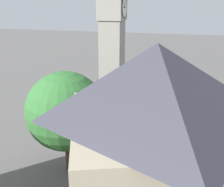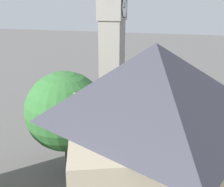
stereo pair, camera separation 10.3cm
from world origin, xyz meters
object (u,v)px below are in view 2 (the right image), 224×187
car_black_far (153,96)px  car_white_side (154,138)px  car_blue_kerb (109,97)px  pedestrian (186,103)px  tree (65,111)px  car_silver_kerb (57,109)px  car_green_alley (134,86)px  clock_tower (112,17)px  building_terrace_right (150,166)px

car_black_far → car_white_side: bearing=9.4°
car_blue_kerb → car_black_far: bearing=110.1°
pedestrian → tree: tree is taller
pedestrian → car_silver_kerb: bearing=-68.2°
pedestrian → car_green_alley: bearing=-126.1°
car_black_far → pedestrian: pedestrian is taller
car_silver_kerb → car_black_far: same height
clock_tower → pedestrian: 14.98m
car_silver_kerb → car_white_side: size_ratio=1.04×
car_white_side → building_terrace_right: size_ratio=0.37×
car_white_side → tree: 9.67m
clock_tower → tree: size_ratio=2.43×
car_white_side → building_terrace_right: (12.72, 1.57, 5.14)m
clock_tower → car_green_alley: (-13.07, -0.51, -10.99)m
car_green_alley → pedestrian: pedestrian is taller
building_terrace_right → car_green_alley: bearing=-165.9°
clock_tower → car_white_side: clock_tower is taller
clock_tower → building_terrace_right: (15.97, 6.76, -5.85)m
car_blue_kerb → car_green_alley: 6.16m
clock_tower → car_green_alley: 17.08m
car_green_alley → tree: 22.82m
car_white_side → pedestrian: bearing=166.7°
car_black_far → car_green_alley: (-3.65, -3.61, 0.00)m
clock_tower → building_terrace_right: clock_tower is taller
tree → building_terrace_right: size_ratio=0.71×
car_silver_kerb → clock_tower: bearing=81.7°
car_silver_kerb → car_black_far: bearing=128.3°
car_white_side → car_black_far: size_ratio=0.96×
car_blue_kerb → tree: (16.62, 1.78, 4.43)m
pedestrian → building_terrace_right: 23.62m
clock_tower → car_blue_kerb: 13.47m
car_silver_kerb → building_terrace_right: (17.05, 14.20, 5.14)m
clock_tower → car_silver_kerb: 13.32m
car_blue_kerb → tree: 17.30m
car_green_alley → tree: (22.39, -0.39, 4.43)m
car_black_far → building_terrace_right: building_terrace_right is taller
pedestrian → clock_tower: bearing=-47.0°
car_green_alley → car_silver_kerb: bearing=-30.1°
car_blue_kerb → tree: bearing=6.1°
car_green_alley → building_terrace_right: size_ratio=0.38×
car_white_side → car_black_far: same height
car_green_alley → building_terrace_right: bearing=14.1°
car_blue_kerb → car_silver_kerb: (6.22, -4.76, 0.00)m
car_blue_kerb → building_terrace_right: bearing=22.1°
building_terrace_right → car_blue_kerb: bearing=-157.9°
car_black_far → car_green_alley: size_ratio=1.02×
car_white_side → building_terrace_right: building_terrace_right is taller
car_blue_kerb → car_black_far: same height
car_black_far → car_silver_kerb: bearing=-51.7°
car_blue_kerb → building_terrace_right: (23.27, 9.44, 5.14)m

